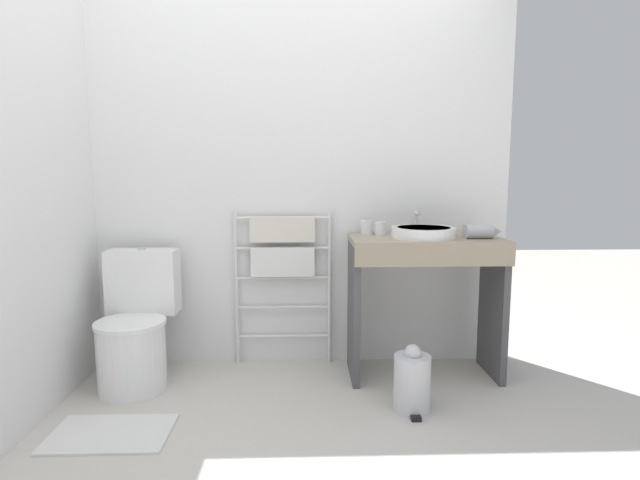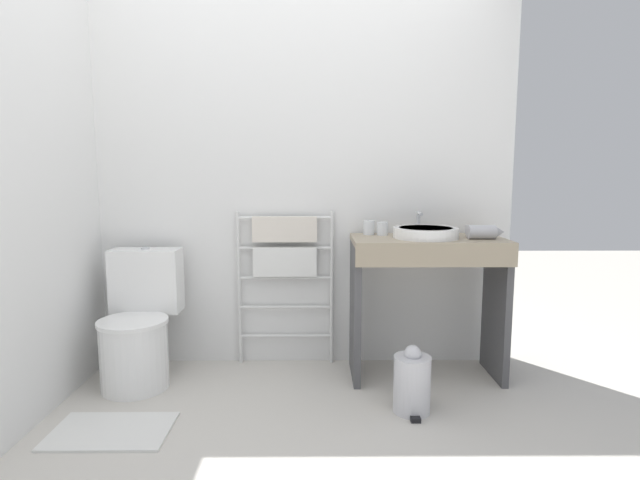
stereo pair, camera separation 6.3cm
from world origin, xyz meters
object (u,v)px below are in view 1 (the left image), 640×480
cup_near_edge (380,228)px  sink_basin (424,232)px  toilet (136,329)px  cup_near_wall (367,228)px  hair_dryer (480,231)px  trash_bin (412,382)px  towel_radiator (283,258)px

cup_near_edge → sink_basin: bearing=-29.9°
toilet → sink_basin: (1.69, 0.06, 0.56)m
cup_near_wall → hair_dryer: cup_near_wall is taller
cup_near_edge → hair_dryer: (0.56, -0.18, 0.00)m
cup_near_edge → trash_bin: cup_near_edge is taller
toilet → cup_near_wall: bearing=9.3°
towel_radiator → sink_basin: 0.89m
toilet → towel_radiator: towel_radiator is taller
hair_dryer → trash_bin: size_ratio=0.59×
cup_near_wall → hair_dryer: size_ratio=0.41×
toilet → towel_radiator: 0.96m
trash_bin → cup_near_wall: bearing=105.2°
toilet → trash_bin: size_ratio=2.19×
towel_radiator → cup_near_edge: bearing=-7.8°
cup_near_wall → trash_bin: (0.17, -0.62, -0.74)m
sink_basin → hair_dryer: size_ratio=1.81×
towel_radiator → sink_basin: (0.84, -0.22, 0.19)m
toilet → trash_bin: bearing=-14.4°
hair_dryer → trash_bin: (-0.48, -0.41, -0.74)m
cup_near_edge → trash_bin: 0.95m
hair_dryer → cup_near_edge: bearing=162.5°
cup_near_edge → hair_dryer: bearing=-17.5°
toilet → cup_near_wall: (1.37, 0.22, 0.57)m
trash_bin → towel_radiator: bearing=135.9°
toilet → cup_near_edge: bearing=7.6°
hair_dryer → trash_bin: bearing=-139.0°
toilet → hair_dryer: hair_dryer is taller
cup_near_wall → cup_near_edge: cup_near_wall is taller
hair_dryer → trash_bin: 0.97m
towel_radiator → cup_near_wall: size_ratio=11.43×
cup_near_edge → hair_dryer: size_ratio=0.38×
towel_radiator → sink_basin: size_ratio=2.60×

